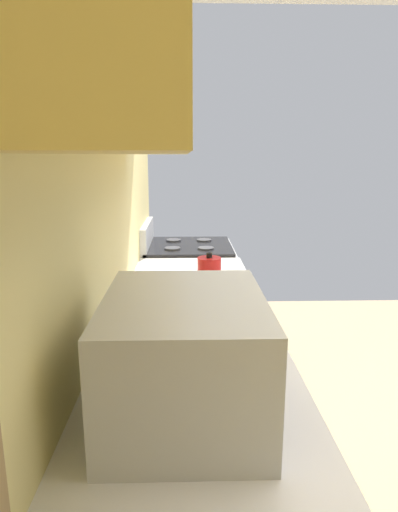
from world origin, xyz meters
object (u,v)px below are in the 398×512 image
at_px(microwave, 186,356).
at_px(bowl, 214,311).
at_px(kettle, 209,273).
at_px(oven_range, 189,307).

relative_size(microwave, bowl, 3.56).
distance_m(bowl, kettle, 0.42).
relative_size(oven_range, microwave, 2.19).
bearing_deg(kettle, oven_range, 5.56).
bearing_deg(oven_range, microwave, 179.44).
xyz_separation_m(oven_range, microwave, (-2.05, 0.02, 0.60)).
height_order(bowl, kettle, kettle).
distance_m(oven_range, bowl, 1.48).
bearing_deg(oven_range, bowl, -176.10).
relative_size(oven_range, kettle, 6.16).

